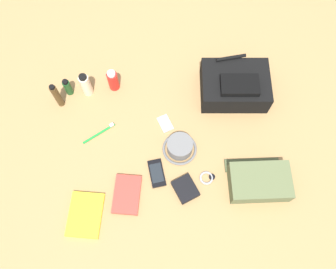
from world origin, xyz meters
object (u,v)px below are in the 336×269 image
Objects in this scene: bucket_hat at (180,147)px; toiletry_pouch at (259,181)px; sunscreen_spray at (113,80)px; cell_phone at (157,173)px; travel_guidebook at (127,195)px; wristwatch at (207,178)px; media_player at (165,124)px; wallet at (185,189)px; cologne_bottle at (57,96)px; shampoo_bottle at (68,87)px; toothbrush at (101,132)px; lotion_bottle at (86,85)px; backpack at (235,86)px; paperback_novel at (85,215)px.

toiletry_pouch is at bearing -36.18° from bucket_hat.
cell_phone is (0.13, -0.49, -0.05)m from sunscreen_spray.
wristwatch is at bearing 1.43° from travel_guidebook.
cell_phone is at bearing -142.55° from bucket_hat.
travel_guidebook is 0.38m from media_player.
toiletry_pouch is 0.51m from media_player.
wallet is at bearing -40.40° from cell_phone.
cologne_bottle reaches higher than toiletry_pouch.
travel_guidebook is (0.20, -0.57, -0.04)m from shampoo_bottle.
toothbrush is (0.13, -0.25, -0.04)m from shampoo_bottle.
toiletry_pouch is 0.33m from wallet.
cell_phone is 0.25m from media_player.
shampoo_bottle is 0.73× the size of lotion_bottle.
backpack is at bearing 35.09° from travel_guidebook.
sunscreen_spray is 1.35× the size of media_player.
toothbrush is at bearing 103.86° from travel_guidebook.
cell_phone reaches higher than media_player.
toothbrush reaches higher than wristwatch.
backpack reaches higher than media_player.
travel_guidebook is at bearing 15.76° from paperback_novel.
toothbrush is 0.48m from wallet.
cologne_bottle is at bearing 96.29° from paperback_novel.
media_player is at bearing 40.76° from paperback_novel.
cell_phone reaches higher than wristwatch.
wallet is at bearing -163.19° from wristwatch.
backpack is 3.81× the size of media_player.
toothbrush is (-0.44, 0.31, 0.00)m from wristwatch.
cologne_bottle is 0.14m from lotion_bottle.
shampoo_bottle is 0.75m from wallet.
backpack is 2.22× the size of toothbrush.
toiletry_pouch is at bearing -5.64° from travel_guidebook.
sunscreen_spray reaches higher than wristwatch.
sunscreen_spray reaches higher than travel_guidebook.
lotion_bottle is at bearing 131.42° from wristwatch.
lotion_bottle reaches higher than travel_guidebook.
shampoo_bottle is at bearing 140.02° from bucket_hat.
cologne_bottle is at bearing 173.50° from backpack.
paperback_novel is at bearing -159.46° from cell_phone.
travel_guidebook is at bearing 157.79° from wallet.
lotion_bottle is at bearing -9.55° from shampoo_bottle.
media_player is (0.23, 0.31, -0.00)m from travel_guidebook.
toiletry_pouch reaches higher than toothbrush.
toiletry_pouch is at bearing -17.17° from wristwatch.
backpack is 0.38m from media_player.
media_player is 0.31m from toothbrush.
backpack is at bearing -13.93° from sunscreen_spray.
travel_guidebook is 1.79× the size of wallet.
toiletry_pouch is at bearing -16.61° from cell_phone.
media_player is at bearing 77.90° from wallet.
shampoo_bottle is 1.49× the size of wristwatch.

